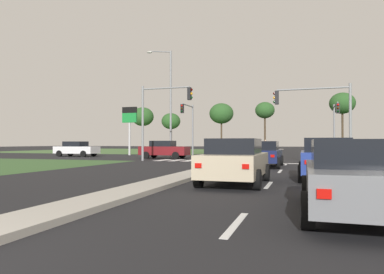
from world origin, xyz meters
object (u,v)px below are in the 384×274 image
object	(u,v)px
fuel_price_totem	(130,120)
treeline_third	(221,114)
car_grey_sixth	(354,177)
treeline_fourth	(265,111)
car_white_seventh	(76,149)
street_lamp_second	(169,98)
traffic_signal_near_left	(160,109)
car_maroon_fifth	(164,149)
treeline_near	(143,117)
pedestrian_at_median	(265,145)
car_blue_second	(326,159)
car_beige_near	(235,161)
traffic_signal_far_left	(189,120)
car_black_eighth	(263,146)
treeline_fifth	(342,104)
car_navy_third	(264,154)
car_teal_fourth	(252,147)
traffic_signal_far_right	(336,120)
traffic_signal_near_right	(320,109)
treeline_second	(171,121)

from	to	relation	value
fuel_price_totem	treeline_third	bearing A→B (deg)	82.11
car_grey_sixth	treeline_fourth	xyz separation A→B (m)	(-7.68, 56.93, 6.48)
car_white_seventh	street_lamp_second	world-z (taller)	street_lamp_second
traffic_signal_near_left	treeline_third	size ratio (longest dim) A/B	0.66
car_maroon_fifth	car_grey_sixth	bearing A→B (deg)	30.64
treeline_near	street_lamp_second	bearing A→B (deg)	-60.02
pedestrian_at_median	car_blue_second	bearing A→B (deg)	0.04
car_beige_near	car_white_seventh	distance (m)	27.87
treeline_near	traffic_signal_far_left	bearing A→B (deg)	-54.87
car_black_eighth	traffic_signal_far_left	bearing A→B (deg)	77.69
treeline_fifth	street_lamp_second	bearing A→B (deg)	-122.48
car_navy_third	treeline_third	xyz separation A→B (m)	(-12.82, 44.55, 6.25)
car_blue_second	pedestrian_at_median	size ratio (longest dim) A/B	2.54
car_navy_third	car_teal_fourth	bearing A→B (deg)	99.44
car_grey_sixth	traffic_signal_far_right	size ratio (longest dim) A/B	0.86
traffic_signal_near_right	car_black_eighth	bearing A→B (deg)	102.20
car_teal_fourth	treeline_fourth	size ratio (longest dim) A/B	0.49
traffic_signal_far_left	treeline_near	bearing A→B (deg)	125.13
treeline_second	treeline_near	bearing A→B (deg)	173.65
car_teal_fourth	treeline_fourth	distance (m)	15.83
car_white_seventh	car_black_eighth	size ratio (longest dim) A/B	1.05
pedestrian_at_median	treeline_fifth	size ratio (longest dim) A/B	0.17
car_beige_near	car_teal_fourth	world-z (taller)	car_beige_near
car_maroon_fifth	traffic_signal_near_left	world-z (taller)	traffic_signal_near_left
traffic_signal_near_left	car_navy_third	bearing A→B (deg)	-25.69
car_beige_near	treeline_fifth	world-z (taller)	treeline_fifth
car_beige_near	car_grey_sixth	xyz separation A→B (m)	(3.23, -4.50, -0.03)
street_lamp_second	treeline_third	distance (m)	33.43
car_beige_near	treeline_second	distance (m)	55.00
car_beige_near	treeline_third	world-z (taller)	treeline_third
car_black_eighth	pedestrian_at_median	bearing A→B (deg)	97.24
treeline_fifth	treeline_third	bearing A→B (deg)	169.97
traffic_signal_far_right	treeline_second	bearing A→B (deg)	136.85
car_white_seventh	car_maroon_fifth	bearing A→B (deg)	82.25
traffic_signal_far_left	pedestrian_at_median	world-z (taller)	traffic_signal_far_left
car_navy_third	car_white_seventh	world-z (taller)	car_white_seventh
car_beige_near	traffic_signal_far_right	xyz separation A→B (m)	(5.23, 24.85, 2.89)
car_navy_third	traffic_signal_near_right	size ratio (longest dim) A/B	0.86
car_white_seventh	street_lamp_second	distance (m)	11.11
car_teal_fourth	car_grey_sixth	distance (m)	43.25
traffic_signal_far_left	treeline_near	distance (m)	31.67
car_white_seventh	traffic_signal_far_right	bearing A→B (deg)	102.74
car_navy_third	pedestrian_at_median	xyz separation A→B (m)	(-2.15, 21.76, 0.36)
car_white_seventh	car_blue_second	bearing A→B (deg)	54.47
car_black_eighth	treeline_fifth	xyz separation A→B (m)	(12.86, 0.18, 7.07)
car_white_seventh	traffic_signal_near_left	distance (m)	13.55
treeline_fifth	car_teal_fourth	bearing A→B (deg)	-137.35
car_blue_second	treeline_fourth	distance (m)	51.06
car_white_seventh	treeline_near	bearing A→B (deg)	-166.24
pedestrian_at_median	car_grey_sixth	bearing A→B (deg)	-1.74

